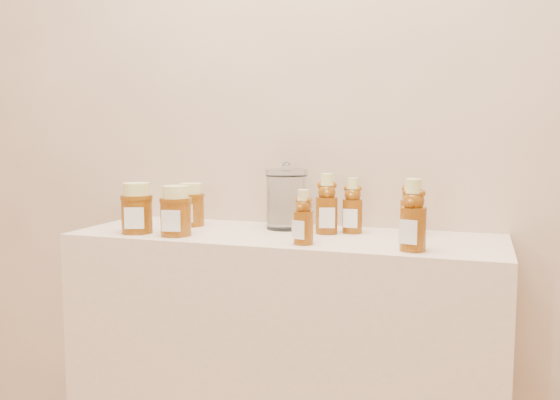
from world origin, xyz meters
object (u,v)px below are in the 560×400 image
(display_table, at_px, (284,388))
(glass_canister, at_px, (286,196))
(bear_bottle_front_left, at_px, (303,213))
(honey_jar_left, at_px, (137,208))
(bear_bottle_back_left, at_px, (327,200))

(display_table, xyz_separation_m, glass_canister, (-0.03, 0.10, 0.55))
(bear_bottle_front_left, relative_size, glass_canister, 0.82)
(display_table, xyz_separation_m, honey_jar_left, (-0.40, -0.11, 0.52))
(bear_bottle_front_left, height_order, honey_jar_left, bear_bottle_front_left)
(bear_bottle_back_left, distance_m, bear_bottle_front_left, 0.18)
(honey_jar_left, relative_size, glass_canister, 0.74)
(bear_bottle_back_left, distance_m, glass_canister, 0.14)
(bear_bottle_front_left, height_order, glass_canister, glass_canister)
(honey_jar_left, height_order, glass_canister, glass_canister)
(bear_bottle_back_left, relative_size, honey_jar_left, 1.35)
(bear_bottle_back_left, relative_size, glass_canister, 1.00)
(honey_jar_left, xyz_separation_m, glass_canister, (0.38, 0.21, 0.02))
(display_table, relative_size, bear_bottle_front_left, 7.58)
(honey_jar_left, distance_m, glass_canister, 0.43)
(honey_jar_left, bearing_deg, bear_bottle_front_left, -23.92)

